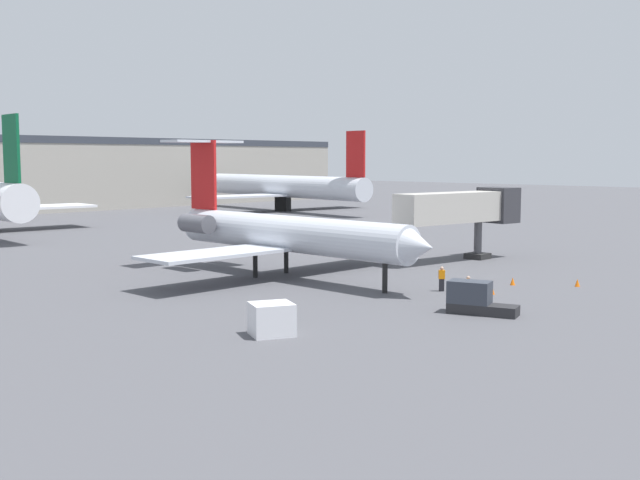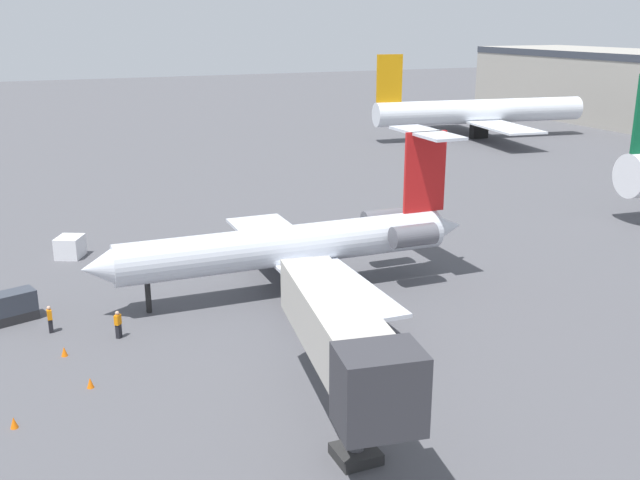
% 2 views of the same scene
% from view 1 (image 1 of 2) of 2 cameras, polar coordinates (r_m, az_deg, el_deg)
% --- Properties ---
extents(ground_plane, '(400.00, 400.00, 0.10)m').
position_cam_1_polar(ground_plane, '(58.84, -1.86, -2.82)').
color(ground_plane, '#4C4C51').
extents(regional_jet, '(23.28, 26.94, 10.47)m').
position_cam_1_polar(regional_jet, '(58.94, -2.90, 0.61)').
color(regional_jet, silver).
rests_on(regional_jet, ground_plane).
extents(jet_bridge, '(13.54, 4.96, 6.34)m').
position_cam_1_polar(jet_bridge, '(69.49, 10.61, 2.32)').
color(jet_bridge, '#B7B2A8').
rests_on(jet_bridge, ground_plane).
extents(ground_crew_marshaller, '(0.41, 0.28, 1.69)m').
position_cam_1_polar(ground_crew_marshaller, '(49.47, 10.80, -3.56)').
color(ground_crew_marshaller, black).
rests_on(ground_crew_marshaller, ground_plane).
extents(ground_crew_loader, '(0.47, 0.46, 1.69)m').
position_cam_1_polar(ground_crew_loader, '(53.40, 8.91, -2.82)').
color(ground_crew_loader, black).
rests_on(ground_crew_loader, ground_plane).
extents(baggage_tug_lead, '(2.51, 4.23, 1.90)m').
position_cam_1_polar(baggage_tug_lead, '(46.11, 11.32, -4.29)').
color(baggage_tug_lead, '#262628').
rests_on(baggage_tug_lead, ground_plane).
extents(cargo_container_uld, '(2.72, 2.61, 1.67)m').
position_cam_1_polar(cargo_container_uld, '(39.85, -3.56, -5.81)').
color(cargo_container_uld, silver).
rests_on(cargo_container_uld, ground_plane).
extents(traffic_cone_near, '(0.36, 0.36, 0.55)m').
position_cam_1_polar(traffic_cone_near, '(57.03, 13.93, -2.95)').
color(traffic_cone_near, orange).
rests_on(traffic_cone_near, ground_plane).
extents(traffic_cone_mid, '(0.36, 0.36, 0.55)m').
position_cam_1_polar(traffic_cone_mid, '(52.89, 12.50, -3.61)').
color(traffic_cone_mid, orange).
rests_on(traffic_cone_mid, ground_plane).
extents(traffic_cone_far, '(0.36, 0.36, 0.55)m').
position_cam_1_polar(traffic_cone_far, '(57.64, 18.34, -2.99)').
color(traffic_cone_far, orange).
rests_on(traffic_cone_far, ground_plane).
extents(parked_airliner_centre, '(34.63, 40.78, 13.08)m').
position_cam_1_polar(parked_airliner_centre, '(132.16, -2.68, 3.91)').
color(parked_airliner_centre, silver).
rests_on(parked_airliner_centre, ground_plane).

